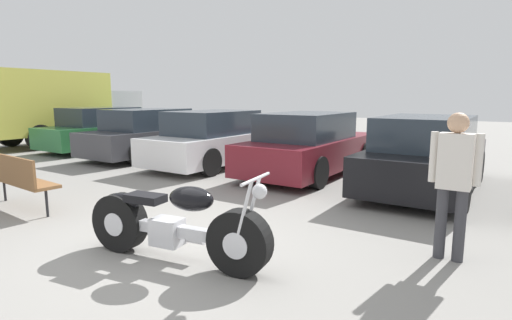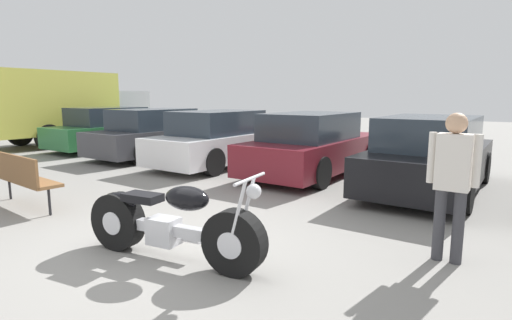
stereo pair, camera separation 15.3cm
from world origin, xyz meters
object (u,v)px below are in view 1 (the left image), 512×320
object	(u,v)px
parked_car_maroon	(310,145)
parked_car_green	(105,130)
motorcycle	(173,224)
parked_car_white	(217,140)
park_bench	(17,176)
delivery_truck	(57,105)
parked_car_dark_grey	(152,134)
person_standing	(454,174)
parked_car_black	(426,156)

from	to	relation	value
parked_car_maroon	parked_car_green	bearing A→B (deg)	178.95
motorcycle	parked_car_white	distance (m)	6.23
parked_car_maroon	park_bench	bearing A→B (deg)	-116.35
parked_car_white	park_bench	xyz separation A→B (m)	(-0.04, -5.04, -0.13)
parked_car_green	delivery_truck	world-z (taller)	delivery_truck
motorcycle	parked_car_maroon	world-z (taller)	parked_car_maroon
parked_car_dark_grey	park_bench	world-z (taller)	parked_car_dark_grey
person_standing	park_bench	bearing A→B (deg)	-165.24
park_bench	parked_car_green	bearing A→B (deg)	133.35
person_standing	delivery_truck	bearing A→B (deg)	165.02
delivery_truck	person_standing	xyz separation A→B (m)	(13.80, -3.69, -0.51)
parked_car_white	parked_car_maroon	xyz separation A→B (m)	(2.57, 0.21, 0.00)
parked_car_green	parked_car_dark_grey	xyz separation A→B (m)	(2.57, -0.25, 0.00)
parked_car_black	parked_car_dark_grey	bearing A→B (deg)	179.19
parked_car_green	parked_car_black	bearing A→B (deg)	-2.02
motorcycle	person_standing	size ratio (longest dim) A/B	1.39
motorcycle	parked_car_maroon	distance (m)	5.45
parked_car_white	parked_car_maroon	distance (m)	2.57
park_bench	person_standing	distance (m)	6.28
person_standing	parked_car_white	bearing A→B (deg)	150.24
person_standing	parked_car_maroon	bearing A→B (deg)	133.42
park_bench	parked_car_black	bearing A→B (deg)	44.24
parked_car_green	person_standing	bearing A→B (deg)	-18.80
parked_car_dark_grey	park_bench	size ratio (longest dim) A/B	2.48
parked_car_black	park_bench	distance (m)	7.22
parked_car_maroon	delivery_truck	bearing A→B (deg)	179.80
parked_car_dark_grey	delivery_truck	world-z (taller)	delivery_truck
parked_car_dark_grey	parked_car_maroon	distance (m)	5.13
parked_car_dark_grey	parked_car_white	size ratio (longest dim) A/B	1.00
parked_car_maroon	person_standing	distance (m)	5.04
parked_car_white	delivery_truck	size ratio (longest dim) A/B	0.73
parked_car_maroon	motorcycle	bearing A→B (deg)	-80.12
parked_car_green	park_bench	world-z (taller)	parked_car_green
parked_car_black	delivery_truck	bearing A→B (deg)	178.86
parked_car_green	parked_car_maroon	bearing A→B (deg)	-1.05
parked_car_white	parked_car_black	world-z (taller)	same
parked_car_dark_grey	parked_car_black	size ratio (longest dim) A/B	1.00
motorcycle	person_standing	xyz separation A→B (m)	(2.53, 1.70, 0.55)
motorcycle	delivery_truck	bearing A→B (deg)	154.42
parked_car_green	parked_car_white	xyz separation A→B (m)	(5.13, -0.35, 0.00)
parked_car_black	park_bench	bearing A→B (deg)	-135.76
parked_car_green	parked_car_dark_grey	world-z (taller)	same
motorcycle	delivery_truck	xyz separation A→B (m)	(-11.27, 5.40, 1.05)
parked_car_white	park_bench	size ratio (longest dim) A/B	2.48
parked_car_green	parked_car_black	size ratio (longest dim) A/B	1.00
park_bench	person_standing	xyz separation A→B (m)	(6.06, 1.60, 0.42)
parked_car_maroon	parked_car_black	world-z (taller)	same
parked_car_white	parked_car_black	size ratio (longest dim) A/B	1.00
parked_car_dark_grey	parked_car_white	world-z (taller)	same
parked_car_green	parked_car_maroon	size ratio (longest dim) A/B	1.00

